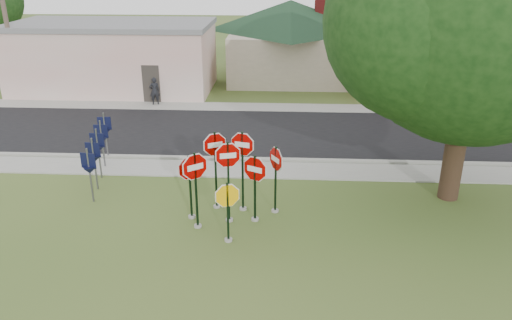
# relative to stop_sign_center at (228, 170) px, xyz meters

# --- Properties ---
(ground) EXTENTS (120.00, 120.00, 0.00)m
(ground) POSITION_rel_stop_sign_center_xyz_m (0.10, -1.38, -1.81)
(ground) COLOR #3B5620
(ground) RESTS_ON ground
(sidewalk_near) EXTENTS (60.00, 1.60, 0.06)m
(sidewalk_near) POSITION_rel_stop_sign_center_xyz_m (0.10, 4.12, -1.78)
(sidewalk_near) COLOR gray
(sidewalk_near) RESTS_ON ground
(road) EXTENTS (60.00, 7.00, 0.04)m
(road) POSITION_rel_stop_sign_center_xyz_m (0.10, 8.62, -1.79)
(road) COLOR black
(road) RESTS_ON ground
(sidewalk_far) EXTENTS (60.00, 1.60, 0.06)m
(sidewalk_far) POSITION_rel_stop_sign_center_xyz_m (0.10, 12.92, -1.78)
(sidewalk_far) COLOR gray
(sidewalk_far) RESTS_ON ground
(curb) EXTENTS (60.00, 0.20, 0.14)m
(curb) POSITION_rel_stop_sign_center_xyz_m (0.10, 5.12, -1.74)
(curb) COLOR gray
(curb) RESTS_ON ground
(stop_sign_center) EXTENTS (1.07, 0.32, 2.85)m
(stop_sign_center) POSITION_rel_stop_sign_center_xyz_m (0.00, 0.00, 0.00)
(stop_sign_center) COLOR gray
(stop_sign_center) RESTS_ON ground
(stop_sign_yellow) EXTENTS (0.97, 0.35, 2.04)m
(stop_sign_yellow) POSITION_rel_stop_sign_center_xyz_m (0.10, -1.22, -0.62)
(stop_sign_yellow) COLOR gray
(stop_sign_yellow) RESTS_ON ground
(stop_sign_left) EXTENTS (0.92, 0.72, 2.66)m
(stop_sign_left) POSITION_rel_stop_sign_center_xyz_m (-0.96, -0.45, -0.13)
(stop_sign_left) COLOR gray
(stop_sign_left) RESTS_ON ground
(stop_sign_right) EXTENTS (1.02, 0.54, 2.39)m
(stop_sign_right) POSITION_rel_stop_sign_center_xyz_m (0.83, 0.09, -0.34)
(stop_sign_right) COLOR gray
(stop_sign_right) RESTS_ON ground
(stop_sign_back_right) EXTENTS (1.05, 0.32, 2.91)m
(stop_sign_back_right) POSITION_rel_stop_sign_center_xyz_m (0.39, 0.80, 0.04)
(stop_sign_back_right) COLOR gray
(stop_sign_back_right) RESTS_ON ground
(stop_sign_back_left) EXTENTS (0.97, 0.50, 2.84)m
(stop_sign_back_left) POSITION_rel_stop_sign_center_xyz_m (-0.52, 0.91, -0.02)
(stop_sign_back_left) COLOR gray
(stop_sign_back_left) RESTS_ON ground
(stop_sign_far_right) EXTENTS (0.56, 0.94, 2.46)m
(stop_sign_far_right) POSITION_rel_stop_sign_center_xyz_m (1.47, 0.70, -0.29)
(stop_sign_far_right) COLOR gray
(stop_sign_far_right) RESTS_ON ground
(stop_sign_far_left) EXTENTS (0.87, 0.63, 2.30)m
(stop_sign_far_left) POSITION_rel_stop_sign_center_xyz_m (-1.25, 0.15, -0.41)
(stop_sign_far_left) COLOR gray
(stop_sign_far_left) RESTS_ON ground
(route_sign_row) EXTENTS (1.43, 4.63, 2.00)m
(route_sign_row) POSITION_rel_stop_sign_center_xyz_m (-5.30, 3.12, -0.58)
(route_sign_row) COLOR #59595E
(route_sign_row) RESTS_ON ground
(building_stucco) EXTENTS (12.20, 6.20, 4.20)m
(building_stucco) POSITION_rel_stop_sign_center_xyz_m (-8.90, 16.62, 0.34)
(building_stucco) COLOR beige
(building_stucco) RESTS_ON ground
(building_house) EXTENTS (11.60, 11.60, 6.20)m
(building_house) POSITION_rel_stop_sign_center_xyz_m (2.10, 20.62, 1.84)
(building_house) COLOR beige
(building_house) RESTS_ON ground
(building_brick) EXTENTS (10.20, 6.20, 4.75)m
(building_brick) POSITION_rel_stop_sign_center_xyz_m (12.10, 17.12, 0.60)
(building_brick) COLOR maroon
(building_brick) RESTS_ON ground
(oak_tree) EXTENTS (12.08, 11.48, 10.69)m
(oak_tree) POSITION_rel_stop_sign_center_xyz_m (7.60, 2.12, 4.64)
(oak_tree) COLOR black
(oak_tree) RESTS_ON ground
(utility_pole_near) EXTENTS (2.20, 0.26, 9.50)m
(utility_pole_near) POSITION_rel_stop_sign_center_xyz_m (-13.90, 13.82, 3.16)
(utility_pole_near) COLOR brown
(utility_pole_near) RESTS_ON ground
(pedestrian) EXTENTS (0.67, 0.56, 1.56)m
(pedestrian) POSITION_rel_stop_sign_center_xyz_m (-5.61, 13.13, -0.97)
(pedestrian) COLOR black
(pedestrian) RESTS_ON sidewalk_far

